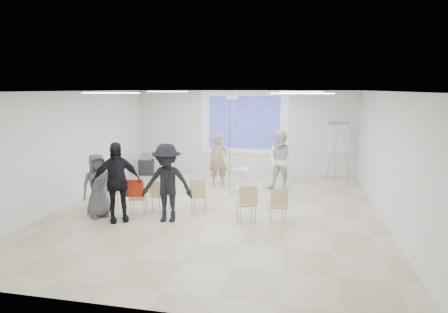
% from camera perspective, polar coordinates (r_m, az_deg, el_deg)
% --- Properties ---
extents(floor, '(8.00, 9.00, 0.10)m').
position_cam_1_polar(floor, '(9.70, -0.94, -8.42)').
color(floor, beige).
rests_on(floor, ground).
extents(ceiling, '(8.00, 9.00, 0.10)m').
position_cam_1_polar(ceiling, '(9.19, -1.00, 10.23)').
color(ceiling, white).
rests_on(ceiling, wall_back).
extents(wall_back, '(8.00, 0.10, 3.00)m').
position_cam_1_polar(wall_back, '(13.75, 3.10, 3.77)').
color(wall_back, silver).
rests_on(wall_back, floor).
extents(wall_left, '(0.10, 9.00, 3.00)m').
position_cam_1_polar(wall_left, '(10.92, -22.23, 1.31)').
color(wall_left, silver).
rests_on(wall_left, floor).
extents(wall_right, '(0.10, 9.00, 3.00)m').
position_cam_1_polar(wall_right, '(9.34, 24.09, -0.23)').
color(wall_right, silver).
rests_on(wall_right, floor).
extents(projection_halo, '(3.20, 0.01, 2.30)m').
position_cam_1_polar(projection_halo, '(13.65, 3.07, 5.20)').
color(projection_halo, silver).
rests_on(projection_halo, wall_back).
extents(projection_image, '(2.60, 0.01, 1.90)m').
position_cam_1_polar(projection_image, '(13.64, 3.06, 5.19)').
color(projection_image, '#323EAC').
rests_on(projection_image, wall_back).
extents(pedestal_table, '(0.67, 0.67, 0.69)m').
position_cam_1_polar(pedestal_table, '(11.50, 2.59, -3.18)').
color(pedestal_table, white).
rests_on(pedestal_table, floor).
extents(player_left, '(0.77, 0.61, 1.86)m').
position_cam_1_polar(player_left, '(11.84, -0.85, -0.07)').
color(player_left, tan).
rests_on(player_left, floor).
extents(player_right, '(1.15, 1.01, 2.03)m').
position_cam_1_polar(player_right, '(11.36, 8.71, -0.19)').
color(player_right, white).
rests_on(player_right, floor).
extents(controller_left, '(0.06, 0.12, 0.04)m').
position_cam_1_polar(controller_left, '(12.00, 0.24, 1.50)').
color(controller_left, white).
rests_on(controller_left, player_left).
extents(controller_right, '(0.07, 0.13, 0.04)m').
position_cam_1_polar(controller_right, '(11.55, 7.93, 1.80)').
color(controller_right, white).
rests_on(controller_right, player_right).
extents(chair_far_left, '(0.50, 0.53, 0.91)m').
position_cam_1_polar(chair_far_left, '(10.16, -16.77, -4.51)').
color(chair_far_left, tan).
rests_on(chair_far_left, floor).
extents(chair_left_mid, '(0.47, 0.50, 0.84)m').
position_cam_1_polar(chair_left_mid, '(9.41, -13.00, -5.80)').
color(chair_left_mid, tan).
rests_on(chair_left_mid, floor).
extents(chair_left_inner, '(0.47, 0.49, 0.81)m').
position_cam_1_polar(chair_left_inner, '(9.56, -9.87, -5.52)').
color(chair_left_inner, tan).
rests_on(chair_left_inner, floor).
extents(chair_center, '(0.44, 0.47, 0.86)m').
position_cam_1_polar(chair_center, '(9.36, -3.87, -5.55)').
color(chair_center, tan).
rests_on(chair_center, floor).
extents(chair_right_inner, '(0.56, 0.58, 0.90)m').
position_cam_1_polar(chair_right_inner, '(8.62, 3.55, -6.77)').
color(chair_right_inner, tan).
rests_on(chair_right_inner, floor).
extents(chair_right_far, '(0.49, 0.51, 0.84)m').
position_cam_1_polar(chair_right_far, '(8.65, 8.27, -7.04)').
color(chair_right_far, tan).
rests_on(chair_right_far, floor).
extents(red_jacket, '(0.44, 0.19, 0.41)m').
position_cam_1_polar(red_jacket, '(9.23, -13.53, -4.70)').
color(red_jacket, '#B12915').
rests_on(red_jacket, chair_left_mid).
extents(laptop, '(0.34, 0.28, 0.02)m').
position_cam_1_polar(laptop, '(9.65, -9.58, -5.64)').
color(laptop, black).
rests_on(laptop, chair_left_inner).
extents(audience_left, '(1.45, 1.31, 2.14)m').
position_cam_1_polar(audience_left, '(8.98, -16.13, -2.91)').
color(audience_left, black).
rests_on(audience_left, floor).
extents(audience_mid, '(1.40, 0.85, 2.08)m').
position_cam_1_polar(audience_mid, '(8.71, -8.70, -3.25)').
color(audience_mid, black).
rests_on(audience_mid, floor).
extents(audience_outer, '(0.99, 0.99, 1.74)m').
position_cam_1_polar(audience_outer, '(9.48, -18.68, -3.63)').
color(audience_outer, '#5C5B61').
rests_on(audience_outer, floor).
extents(flipchart_easel, '(0.80, 0.64, 1.99)m').
position_cam_1_polar(flipchart_easel, '(12.80, 17.05, 2.67)').
color(flipchart_easel, gray).
rests_on(flipchart_easel, floor).
extents(av_cart, '(0.61, 0.53, 0.78)m').
position_cam_1_polar(av_cart, '(13.74, -11.75, -1.26)').
color(av_cart, black).
rests_on(av_cart, floor).
extents(ceiling_projector, '(0.30, 0.25, 3.00)m').
position_cam_1_polar(ceiling_projector, '(10.64, 1.27, 8.29)').
color(ceiling_projector, white).
rests_on(ceiling_projector, ceiling).
extents(fluor_panel_nw, '(1.20, 0.30, 0.02)m').
position_cam_1_polar(fluor_panel_nw, '(11.67, -8.62, 9.74)').
color(fluor_panel_nw, white).
rests_on(fluor_panel_nw, ceiling).
extents(fluor_panel_ne, '(1.20, 0.30, 0.02)m').
position_cam_1_polar(fluor_panel_ne, '(10.97, 11.72, 9.61)').
color(fluor_panel_ne, white).
rests_on(fluor_panel_ne, ceiling).
extents(fluor_panel_sw, '(1.20, 0.30, 0.02)m').
position_cam_1_polar(fluor_panel_sw, '(8.46, -16.81, 9.25)').
color(fluor_panel_sw, white).
rests_on(fluor_panel_sw, ceiling).
extents(fluor_panel_se, '(1.20, 0.30, 0.02)m').
position_cam_1_polar(fluor_panel_se, '(7.47, 11.79, 9.38)').
color(fluor_panel_se, white).
rests_on(fluor_panel_se, ceiling).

